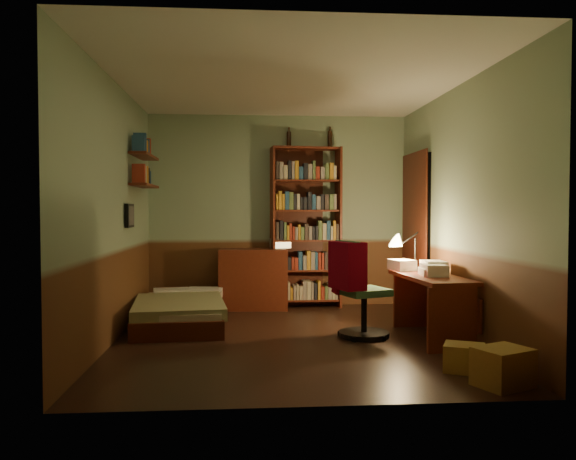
{
  "coord_description": "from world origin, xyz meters",
  "views": [
    {
      "loc": [
        -0.45,
        -5.67,
        1.31
      ],
      "look_at": [
        0.0,
        0.25,
        1.1
      ],
      "focal_mm": 35.0,
      "sensor_mm": 36.0,
      "label": 1
    }
  ],
  "objects": [
    {
      "name": "wall_back",
      "position": [
        0.0,
        2.01,
        1.3
      ],
      "size": [
        3.5,
        0.02,
        2.6
      ],
      "primitive_type": "cube",
      "color": "gray",
      "rests_on": "ground"
    },
    {
      "name": "mini_stereo",
      "position": [
        0.02,
        1.89,
        0.86
      ],
      "size": [
        0.29,
        0.25,
        0.13
      ],
      "primitive_type": "cube",
      "rotation": [
        0.0,
        0.0,
        0.32
      ],
      "color": "#B2B2B7",
      "rests_on": "dresser"
    },
    {
      "name": "door_trim",
      "position": [
        1.69,
        1.3,
        1.0
      ],
      "size": [
        0.02,
        0.98,
        2.08
      ],
      "primitive_type": "cube",
      "color": "#39140B",
      "rests_on": "ground"
    },
    {
      "name": "doorway",
      "position": [
        1.72,
        1.3,
        1.0
      ],
      "size": [
        0.06,
        0.9,
        2.0
      ],
      "primitive_type": "cube",
      "color": "black",
      "rests_on": "ground"
    },
    {
      "name": "desk",
      "position": [
        1.44,
        -0.1,
        0.32
      ],
      "size": [
        0.59,
        1.24,
        0.64
      ],
      "primitive_type": "cube",
      "rotation": [
        0.0,
        0.0,
        0.08
      ],
      "color": "#531D10",
      "rests_on": "ground"
    },
    {
      "name": "bed",
      "position": [
        -1.19,
        0.8,
        0.26
      ],
      "size": [
        1.04,
        1.79,
        0.51
      ],
      "primitive_type": "cube",
      "rotation": [
        0.0,
        0.0,
        0.06
      ],
      "color": "#637947",
      "rests_on": "ground"
    },
    {
      "name": "desk_lamp",
      "position": [
        1.45,
        0.49,
        0.9
      ],
      "size": [
        0.21,
        0.21,
        0.52
      ],
      "primitive_type": "cone",
      "rotation": [
        0.0,
        0.0,
        -0.43
      ],
      "color": "black",
      "rests_on": "desk"
    },
    {
      "name": "wall_shelf_upper",
      "position": [
        -1.64,
        1.1,
        1.95
      ],
      "size": [
        0.2,
        0.9,
        0.03
      ],
      "primitive_type": "cube",
      "color": "#531D10",
      "rests_on": "wall_left"
    },
    {
      "name": "wall_right",
      "position": [
        1.76,
        0.0,
        1.3
      ],
      "size": [
        0.02,
        4.0,
        2.6
      ],
      "primitive_type": "cube",
      "color": "gray",
      "rests_on": "ground"
    },
    {
      "name": "bottle_right",
      "position": [
        0.71,
        1.96,
        2.27
      ],
      "size": [
        0.08,
        0.08,
        0.23
      ],
      "primitive_type": "cylinder",
      "rotation": [
        0.0,
        0.0,
        -0.34
      ],
      "color": "black",
      "rests_on": "bookshelf"
    },
    {
      "name": "floor",
      "position": [
        0.0,
        0.0,
        -0.01
      ],
      "size": [
        3.5,
        4.0,
        0.02
      ],
      "primitive_type": "cube",
      "color": "black",
      "rests_on": "ground"
    },
    {
      "name": "ceiling",
      "position": [
        0.0,
        0.0,
        2.61
      ],
      "size": [
        3.5,
        4.0,
        0.02
      ],
      "primitive_type": "cube",
      "color": "silver",
      "rests_on": "wall_back"
    },
    {
      "name": "cardboard_box_b",
      "position": [
        1.32,
        -1.28,
        0.11
      ],
      "size": [
        0.39,
        0.37,
        0.22
      ],
      "primitive_type": "cube",
      "rotation": [
        0.0,
        0.0,
        -0.45
      ],
      "color": "olive",
      "rests_on": "ground"
    },
    {
      "name": "wall_shelf_lower",
      "position": [
        -1.64,
        1.1,
        1.6
      ],
      "size": [
        0.2,
        0.9,
        0.03
      ],
      "primitive_type": "cube",
      "color": "#531D10",
      "rests_on": "wall_left"
    },
    {
      "name": "dresser",
      "position": [
        -0.34,
        1.76,
        0.4
      ],
      "size": [
        0.92,
        0.5,
        0.8
      ],
      "primitive_type": "cube",
      "rotation": [
        0.0,
        0.0,
        -0.06
      ],
      "color": "#531D10",
      "rests_on": "ground"
    },
    {
      "name": "paper_stack",
      "position": [
        1.29,
        0.44,
        0.7
      ],
      "size": [
        0.28,
        0.33,
        0.12
      ],
      "primitive_type": "cube",
      "rotation": [
        0.0,
        0.0,
        0.24
      ],
      "color": "silver",
      "rests_on": "desk"
    },
    {
      "name": "wall_front",
      "position": [
        0.0,
        -2.01,
        1.3
      ],
      "size": [
        3.5,
        0.02,
        2.6
      ],
      "primitive_type": "cube",
      "color": "gray",
      "rests_on": "ground"
    },
    {
      "name": "office_chair",
      "position": [
        0.77,
        0.01,
        0.46
      ],
      "size": [
        0.57,
        0.53,
        0.91
      ],
      "primitive_type": "cube",
      "rotation": [
        0.0,
        0.0,
        0.35
      ],
      "color": "#39633C",
      "rests_on": "ground"
    },
    {
      "name": "wall_left",
      "position": [
        -1.76,
        0.0,
        1.3
      ],
      "size": [
        0.02,
        4.0,
        2.6
      ],
      "primitive_type": "cube",
      "color": "gray",
      "rests_on": "ground"
    },
    {
      "name": "cardboard_box_a",
      "position": [
        1.45,
        -1.68,
        0.14
      ],
      "size": [
        0.47,
        0.43,
        0.29
      ],
      "primitive_type": "cube",
      "rotation": [
        0.0,
        0.0,
        0.42
      ],
      "color": "olive",
      "rests_on": "ground"
    },
    {
      "name": "red_jacket",
      "position": [
        0.8,
        -0.15,
        1.15
      ],
      "size": [
        0.36,
        0.46,
        0.48
      ],
      "primitive_type": "cube",
      "rotation": [
        0.0,
        0.0,
        0.38
      ],
      "color": "maroon",
      "rests_on": "office_chair"
    },
    {
      "name": "bookshelf",
      "position": [
        0.36,
        1.85,
        1.08
      ],
      "size": [
        0.95,
        0.38,
        2.16
      ],
      "primitive_type": "cube",
      "rotation": [
        0.0,
        0.0,
        0.1
      ],
      "color": "#531D10",
      "rests_on": "ground"
    },
    {
      "name": "bottle_left",
      "position": [
        0.14,
        1.96,
        2.27
      ],
      "size": [
        0.07,
        0.07,
        0.22
      ],
      "primitive_type": "cylinder",
      "rotation": [
        0.0,
        0.0,
        -0.31
      ],
      "color": "black",
      "rests_on": "bookshelf"
    },
    {
      "name": "framed_picture",
      "position": [
        -1.72,
        0.6,
        1.25
      ],
      "size": [
        0.04,
        0.32,
        0.26
      ],
      "primitive_type": "cube",
      "color": "black",
      "rests_on": "wall_left"
    }
  ]
}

